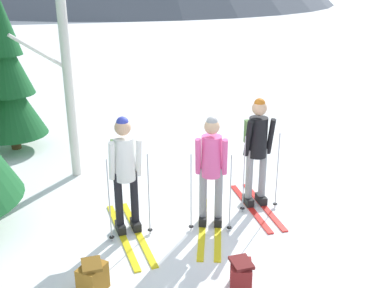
% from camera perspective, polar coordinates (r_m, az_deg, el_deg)
% --- Properties ---
extents(ground_plane, '(400.00, 400.00, 0.00)m').
position_cam_1_polar(ground_plane, '(6.81, 0.37, -9.92)').
color(ground_plane, white).
extents(skier_in_white, '(0.61, 1.80, 1.69)m').
position_cam_1_polar(skier_in_white, '(6.31, -8.28, -3.11)').
color(skier_in_white, yellow).
rests_on(skier_in_white, ground).
extents(skier_in_pink, '(0.87, 1.69, 1.64)m').
position_cam_1_polar(skier_in_pink, '(6.42, 2.38, -3.07)').
color(skier_in_pink, yellow).
rests_on(skier_in_pink, ground).
extents(skier_in_black, '(0.61, 1.60, 1.73)m').
position_cam_1_polar(skier_in_black, '(7.04, 8.02, -0.29)').
color(skier_in_black, red).
rests_on(skier_in_black, ground).
extents(pine_tree_far, '(1.35, 1.35, 3.27)m').
position_cam_1_polar(pine_tree_far, '(9.85, -21.88, 7.63)').
color(pine_tree_far, '#51381E').
rests_on(pine_tree_far, ground).
extents(birch_tree_slender, '(1.32, 0.83, 4.26)m').
position_cam_1_polar(birch_tree_slender, '(8.02, -15.35, 10.68)').
color(birch_tree_slender, silver).
rests_on(birch_tree_slender, ground).
extents(backpack_on_snow_front, '(0.39, 0.40, 0.38)m').
position_cam_1_polar(backpack_on_snow_front, '(5.59, -12.14, -15.79)').
color(backpack_on_snow_front, '#99661E').
rests_on(backpack_on_snow_front, ground).
extents(backpack_on_snow_beside, '(0.34, 0.38, 0.38)m').
position_cam_1_polar(backpack_on_snow_beside, '(5.54, 6.03, -15.81)').
color(backpack_on_snow_beside, maroon).
rests_on(backpack_on_snow_beside, ground).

